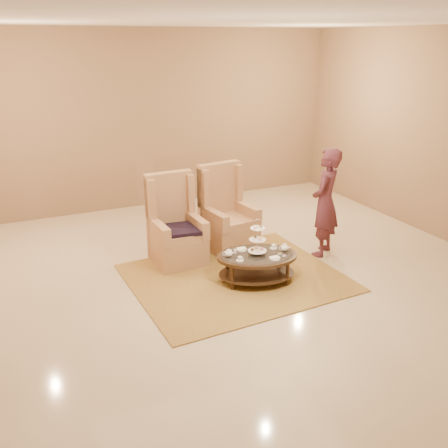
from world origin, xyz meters
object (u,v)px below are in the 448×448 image
tea_table (257,259)px  armchair_right (226,220)px  armchair_left (175,233)px  person (325,203)px

tea_table → armchair_right: 1.37m
tea_table → armchair_left: armchair_left is taller
tea_table → person: person is taller
armchair_right → person: bearing=-43.1°
armchair_left → armchair_right: bearing=8.1°
armchair_right → person: size_ratio=0.81×
tea_table → armchair_left: 1.43m
armchair_left → person: 2.39m
tea_table → person: (1.44, 0.44, 0.52)m
tea_table → armchair_right: bearing=99.5°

